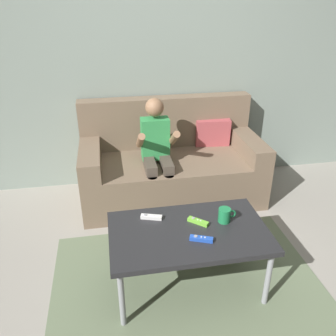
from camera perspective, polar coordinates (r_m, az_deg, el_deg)
name	(u,v)px	position (r m, az deg, el deg)	size (l,w,h in m)	color
ground_plane	(206,318)	(2.35, 6.20, -23.02)	(10.14, 10.14, 0.00)	#9E998E
wall_back	(157,56)	(3.41, -1.83, 17.64)	(5.07, 0.05, 2.50)	gray
couch	(171,165)	(3.35, 0.50, 0.48)	(1.65, 0.80, 0.90)	#75604C
person_seated_on_couch	(157,150)	(3.04, -1.83, 2.98)	(0.34, 0.42, 0.99)	#4C4238
coffee_table	(189,235)	(2.26, 3.38, -10.86)	(1.00, 0.60, 0.45)	#232326
area_rug	(187,283)	(2.53, 3.12, -18.16)	(1.81, 1.30, 0.01)	#6B7A5B
game_remote_lime_near_edge	(198,221)	(2.30, 4.89, -8.64)	(0.13, 0.12, 0.03)	#72C638
game_remote_blue_center	(202,239)	(2.16, 5.53, -11.35)	(0.14, 0.08, 0.03)	blue
game_remote_white_far_corner	(151,217)	(2.34, -2.73, -7.94)	(0.14, 0.08, 0.03)	white
coffee_mug	(225,215)	(2.32, 9.20, -7.55)	(0.12, 0.08, 0.09)	#1E7F47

